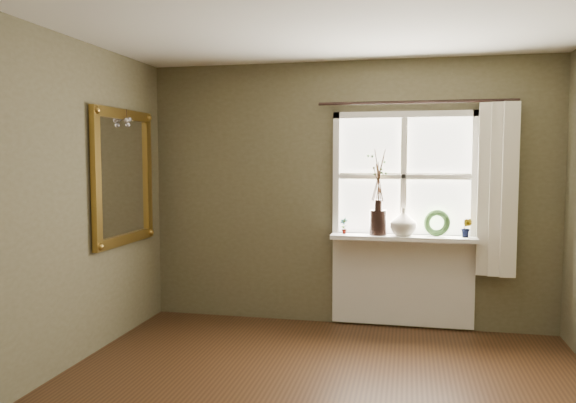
# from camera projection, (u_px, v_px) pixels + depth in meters

# --- Properties ---
(wall_back) EXTENTS (4.00, 0.10, 2.60)m
(wall_back) POSITION_uv_depth(u_px,v_px,m) (347.00, 194.00, 5.59)
(wall_back) COLOR brown
(wall_back) RESTS_ON ground
(wall_left) EXTENTS (0.10, 4.50, 2.60)m
(wall_left) POSITION_uv_depth(u_px,v_px,m) (7.00, 211.00, 3.78)
(wall_left) COLOR brown
(wall_left) RESTS_ON ground
(wall_front) EXTENTS (4.00, 0.10, 2.60)m
(wall_front) POSITION_uv_depth(u_px,v_px,m) (95.00, 337.00, 1.11)
(wall_front) COLOR brown
(wall_front) RESTS_ON ground
(window_frame) EXTENTS (1.36, 0.06, 1.24)m
(window_frame) POSITION_uv_depth(u_px,v_px,m) (404.00, 176.00, 5.39)
(window_frame) COLOR white
(window_frame) RESTS_ON wall_back
(window_sill) EXTENTS (1.36, 0.26, 0.04)m
(window_sill) POSITION_uv_depth(u_px,v_px,m) (403.00, 238.00, 5.33)
(window_sill) COLOR white
(window_sill) RESTS_ON wall_back
(window_apron) EXTENTS (1.36, 0.04, 0.88)m
(window_apron) POSITION_uv_depth(u_px,v_px,m) (402.00, 281.00, 5.47)
(window_apron) COLOR white
(window_apron) RESTS_ON ground
(dark_jug) EXTENTS (0.21, 0.21, 0.24)m
(dark_jug) POSITION_uv_depth(u_px,v_px,m) (378.00, 223.00, 5.37)
(dark_jug) COLOR black
(dark_jug) RESTS_ON window_sill
(cream_vase) EXTENTS (0.27, 0.27, 0.26)m
(cream_vase) POSITION_uv_depth(u_px,v_px,m) (403.00, 222.00, 5.32)
(cream_vase) COLOR beige
(cream_vase) RESTS_ON window_sill
(wreath) EXTENTS (0.28, 0.20, 0.26)m
(wreath) POSITION_uv_depth(u_px,v_px,m) (437.00, 226.00, 5.29)
(wreath) COLOR #2B4C21
(wreath) RESTS_ON window_sill
(potted_plant_left) EXTENTS (0.10, 0.08, 0.16)m
(potted_plant_left) POSITION_uv_depth(u_px,v_px,m) (344.00, 226.00, 5.44)
(potted_plant_left) COLOR #2B4C21
(potted_plant_left) RESTS_ON window_sill
(potted_plant_right) EXTENTS (0.12, 0.11, 0.18)m
(potted_plant_right) POSITION_uv_depth(u_px,v_px,m) (467.00, 228.00, 5.20)
(potted_plant_right) COLOR #2B4C21
(potted_plant_right) RESTS_ON window_sill
(curtain) EXTENTS (0.36, 0.12, 1.59)m
(curtain) POSITION_uv_depth(u_px,v_px,m) (497.00, 190.00, 5.13)
(curtain) COLOR #EEE6CE
(curtain) RESTS_ON wall_back
(curtain_rod) EXTENTS (1.84, 0.03, 0.03)m
(curtain_rod) POSITION_uv_depth(u_px,v_px,m) (416.00, 102.00, 5.26)
(curtain_rod) COLOR black
(curtain_rod) RESTS_ON wall_back
(gilt_mirror) EXTENTS (0.10, 1.04, 1.24)m
(gilt_mirror) POSITION_uv_depth(u_px,v_px,m) (124.00, 177.00, 5.15)
(gilt_mirror) COLOR white
(gilt_mirror) RESTS_ON wall_left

